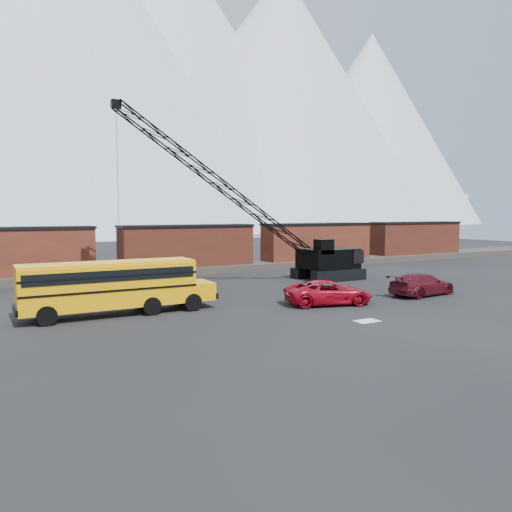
# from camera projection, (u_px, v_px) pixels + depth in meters

# --- Properties ---
(ground) EXTENTS (160.00, 160.00, 0.00)m
(ground) POSITION_uv_depth(u_px,v_px,m) (317.00, 310.00, 31.21)
(ground) COLOR black
(ground) RESTS_ON ground
(mountain_ridge) EXTENTS (800.00, 340.00, 240.00)m
(mountain_ridge) POSITION_uv_depth(u_px,v_px,m) (21.00, 54.00, 272.07)
(mountain_ridge) COLOR silver
(mountain_ridge) RESTS_ON ground
(gravel_berm) EXTENTS (120.00, 5.00, 0.70)m
(gravel_berm) POSITION_uv_depth(u_px,v_px,m) (188.00, 269.00, 50.31)
(gravel_berm) COLOR #443E37
(gravel_berm) RESTS_ON ground
(boxcar_west_near) EXTENTS (13.70, 3.10, 4.17)m
(boxcar_west_near) POSITION_uv_depth(u_px,v_px,m) (11.00, 252.00, 42.33)
(boxcar_west_near) COLOR #421A12
(boxcar_west_near) RESTS_ON gravel_berm
(boxcar_mid) EXTENTS (13.70, 3.10, 4.17)m
(boxcar_mid) POSITION_uv_depth(u_px,v_px,m) (188.00, 246.00, 50.10)
(boxcar_mid) COLOR #4B1D15
(boxcar_mid) RESTS_ON gravel_berm
(boxcar_east_near) EXTENTS (13.70, 3.10, 4.17)m
(boxcar_east_near) POSITION_uv_depth(u_px,v_px,m) (317.00, 241.00, 57.88)
(boxcar_east_near) COLOR #421A12
(boxcar_east_near) RESTS_ON gravel_berm
(boxcar_east_far) EXTENTS (13.70, 3.10, 4.17)m
(boxcar_east_far) POSITION_uv_depth(u_px,v_px,m) (416.00, 238.00, 65.66)
(boxcar_east_far) COLOR #4B1D15
(boxcar_east_far) RESTS_ON gravel_berm
(snow_patch) EXTENTS (1.40, 0.90, 0.02)m
(snow_patch) POSITION_uv_depth(u_px,v_px,m) (367.00, 321.00, 27.98)
(snow_patch) COLOR silver
(snow_patch) RESTS_ON ground
(school_bus) EXTENTS (11.65, 2.65, 3.19)m
(school_bus) POSITION_uv_depth(u_px,v_px,m) (115.00, 285.00, 29.54)
(school_bus) COLOR orange
(school_bus) RESTS_ON ground
(red_pickup) EXTENTS (6.29, 4.19, 1.60)m
(red_pickup) POSITION_uv_depth(u_px,v_px,m) (329.00, 292.00, 33.02)
(red_pickup) COLOR #9D0718
(red_pickup) RESTS_ON ground
(maroon_suv) EXTENTS (5.83, 2.83, 1.63)m
(maroon_suv) POSITION_uv_depth(u_px,v_px,m) (422.00, 284.00, 36.61)
(maroon_suv) COLOR #490D15
(maroon_suv) RESTS_ON ground
(crawler_crane) EXTENTS (22.13, 4.20, 14.30)m
(crawler_crane) POSITION_uv_depth(u_px,v_px,m) (243.00, 201.00, 41.07)
(crawler_crane) COLOR black
(crawler_crane) RESTS_ON ground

